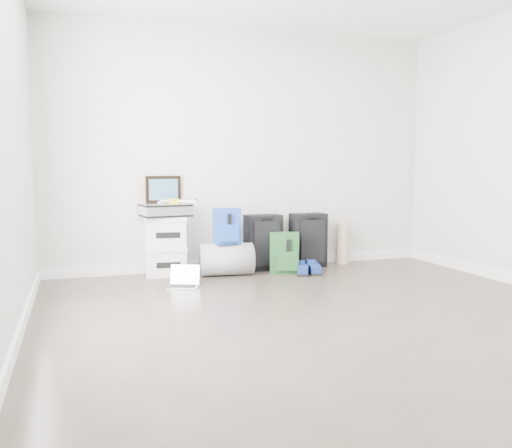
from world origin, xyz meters
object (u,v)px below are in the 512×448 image
object	(u,v)px
large_suitcase	(263,242)
carry_on	(308,240)
duffel_bag	(227,259)
boxes_stack	(166,246)
briefcase	(165,210)
laptop	(184,282)

from	to	relation	value
large_suitcase	carry_on	world-z (taller)	carry_on
duffel_bag	carry_on	bearing A→B (deg)	15.78
duffel_bag	carry_on	distance (m)	1.06
boxes_stack	briefcase	xyz separation A→B (m)	(0.00, -0.00, 0.38)
boxes_stack	laptop	size ratio (longest dim) A/B	1.81
briefcase	duffel_bag	xyz separation A→B (m)	(0.62, -0.21, -0.53)
briefcase	carry_on	bearing A→B (deg)	-8.60
laptop	large_suitcase	bearing A→B (deg)	54.90
carry_on	boxes_stack	bearing A→B (deg)	177.01
large_suitcase	briefcase	bearing A→B (deg)	178.23
briefcase	large_suitcase	distance (m)	1.17
boxes_stack	duffel_bag	xyz separation A→B (m)	(0.62, -0.21, -0.14)
boxes_stack	laptop	world-z (taller)	boxes_stack
boxes_stack	duffel_bag	world-z (taller)	boxes_stack
briefcase	laptop	world-z (taller)	briefcase
carry_on	laptop	xyz separation A→B (m)	(-1.58, -0.59, -0.26)
large_suitcase	carry_on	distance (m)	0.55
briefcase	duffel_bag	size ratio (longest dim) A/B	0.88
briefcase	duffel_bag	bearing A→B (deg)	-26.14
laptop	briefcase	bearing A→B (deg)	121.02
boxes_stack	carry_on	world-z (taller)	boxes_stack
duffel_bag	large_suitcase	bearing A→B (deg)	26.85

